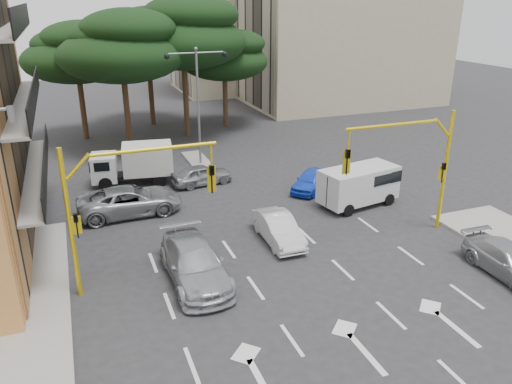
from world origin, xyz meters
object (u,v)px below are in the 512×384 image
car_white_hatch (278,229)px  box_truck_a (133,164)px  street_lamp_center (197,86)px  car_silver_parked (510,261)px  van_white (358,186)px  signal_mast_right (416,158)px  car_silver_wagon (195,263)px  car_blue_compact (311,180)px  signal_mast_left (118,197)px  car_silver_cross_b (202,175)px  car_silver_cross_a (130,201)px

car_white_hatch → box_truck_a: box_truck_a is taller
street_lamp_center → car_silver_parked: 21.12m
van_white → box_truck_a: (-11.17, 8.00, 0.12)m
signal_mast_right → street_lamp_center: (-6.80, 14.01, 1.54)m
signal_mast_right → car_silver_wagon: (-10.91, -0.52, -3.10)m
car_blue_compact → car_silver_wagon: bearing=-92.8°
signal_mast_left → street_lamp_center: size_ratio=0.77×
signal_mast_left → car_silver_cross_b: (5.88, 10.27, -3.24)m
car_silver_cross_a → van_white: van_white is taller
car_silver_cross_a → signal_mast_left: bearing=169.2°
car_silver_wagon → car_silver_cross_a: car_silver_wagon is taller
van_white → signal_mast_left: bearing=-83.1°
signal_mast_left → box_truck_a: (2.02, 12.01, -2.66)m
car_blue_compact → car_silver_wagon: car_silver_wagon is taller
signal_mast_left → street_lamp_center: (6.80, 14.01, 1.54)m
car_silver_cross_b → signal_mast_right: bearing=-150.7°
car_white_hatch → car_silver_cross_a: car_silver_cross_a is taller
car_blue_compact → car_silver_cross_a: size_ratio=0.66×
street_lamp_center → car_silver_wagon: (-4.10, -14.53, -4.65)m
car_white_hatch → car_silver_wagon: (-4.58, -2.01, 0.12)m
signal_mast_right → car_blue_compact: size_ratio=1.66×
street_lamp_center → car_silver_wagon: size_ratio=1.45×
signal_mast_left → car_silver_wagon: 4.15m
car_white_hatch → car_silver_parked: (7.80, -6.32, -0.01)m
car_silver_cross_b → car_blue_compact: bearing=-126.6°
car_silver_cross_b → car_silver_wagon: bearing=156.0°
car_silver_cross_b → car_silver_cross_a: bearing=114.8°
car_white_hatch → van_white: van_white is taller
signal_mast_left → car_silver_parked: signal_mast_left is taller
car_silver_wagon → car_silver_parked: car_silver_wagon is taller
car_silver_wagon → car_silver_parked: 13.10m
car_blue_compact → van_white: 3.35m
street_lamp_center → car_silver_cross_a: 9.97m
car_silver_cross_a → car_silver_cross_b: car_silver_cross_a is taller
signal_mast_left → car_blue_compact: size_ratio=1.66×
car_blue_compact → car_silver_cross_a: car_silver_cross_a is taller
street_lamp_center → box_truck_a: bearing=-157.3°
car_silver_wagon → car_silver_cross_b: 11.25m
car_silver_wagon → box_truck_a: bearing=92.9°
van_white → car_silver_cross_a: bearing=-115.2°
car_silver_cross_a → car_blue_compact: bearing=-93.2°
street_lamp_center → box_truck_a: 6.68m
signal_mast_right → box_truck_a: bearing=134.0°
street_lamp_center → car_silver_parked: (8.27, -18.84, -4.78)m
car_white_hatch → car_silver_parked: size_ratio=0.90×
signal_mast_right → car_silver_cross_b: (-7.73, 10.27, -3.24)m
signal_mast_right → signal_mast_left: bearing=180.0°
signal_mast_left → car_silver_wagon: (2.70, -0.52, -3.10)m
street_lamp_center → car_white_hatch: 13.41m
signal_mast_right → car_silver_parked: signal_mast_right is taller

